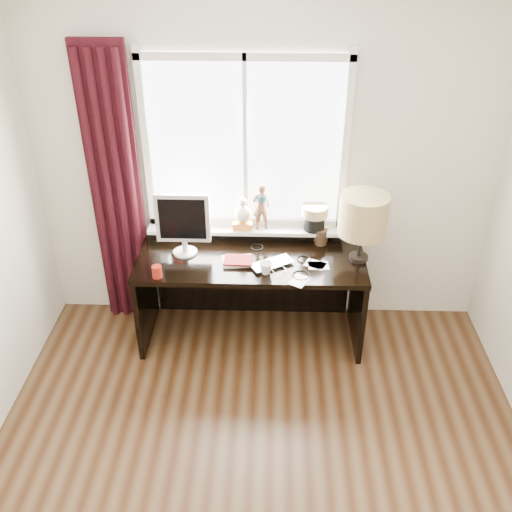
{
  "coord_description": "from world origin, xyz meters",
  "views": [
    {
      "loc": [
        0.05,
        -1.96,
        3.02
      ],
      "look_at": [
        -0.05,
        1.25,
        1.0
      ],
      "focal_mm": 40.0,
      "sensor_mm": 36.0,
      "label": 1
    }
  ],
  "objects_px": {
    "mug": "(266,268)",
    "monitor": "(183,221)",
    "laptop": "(272,264)",
    "table_lamp": "(363,216)",
    "red_cup": "(157,272)",
    "desk": "(252,277)"
  },
  "relations": [
    {
      "from": "mug",
      "to": "monitor",
      "type": "height_order",
      "value": "monitor"
    },
    {
      "from": "laptop",
      "to": "table_lamp",
      "type": "height_order",
      "value": "table_lamp"
    },
    {
      "from": "red_cup",
      "to": "table_lamp",
      "type": "xyz_separation_m",
      "value": [
        1.45,
        0.28,
        0.32
      ]
    },
    {
      "from": "desk",
      "to": "table_lamp",
      "type": "relative_size",
      "value": 3.27
    },
    {
      "from": "monitor",
      "to": "red_cup",
      "type": "bearing_deg",
      "value": -115.02
    },
    {
      "from": "desk",
      "to": "monitor",
      "type": "xyz_separation_m",
      "value": [
        -0.5,
        -0.05,
        0.52
      ]
    },
    {
      "from": "desk",
      "to": "table_lamp",
      "type": "xyz_separation_m",
      "value": [
        0.8,
        -0.1,
        0.61
      ]
    },
    {
      "from": "table_lamp",
      "to": "mug",
      "type": "bearing_deg",
      "value": -163.09
    },
    {
      "from": "red_cup",
      "to": "mug",
      "type": "bearing_deg",
      "value": 5.5
    },
    {
      "from": "laptop",
      "to": "desk",
      "type": "bearing_deg",
      "value": 97.78
    },
    {
      "from": "laptop",
      "to": "red_cup",
      "type": "bearing_deg",
      "value": 162.03
    },
    {
      "from": "desk",
      "to": "red_cup",
      "type": "bearing_deg",
      "value": -149.78
    },
    {
      "from": "mug",
      "to": "monitor",
      "type": "distance_m",
      "value": 0.7
    },
    {
      "from": "red_cup",
      "to": "desk",
      "type": "distance_m",
      "value": 0.81
    },
    {
      "from": "laptop",
      "to": "table_lamp",
      "type": "xyz_separation_m",
      "value": [
        0.64,
        0.11,
        0.35
      ]
    },
    {
      "from": "laptop",
      "to": "red_cup",
      "type": "xyz_separation_m",
      "value": [
        -0.81,
        -0.18,
        0.03
      ]
    },
    {
      "from": "red_cup",
      "to": "table_lamp",
      "type": "bearing_deg",
      "value": 11.0
    },
    {
      "from": "desk",
      "to": "laptop",
      "type": "bearing_deg",
      "value": -51.94
    },
    {
      "from": "mug",
      "to": "table_lamp",
      "type": "xyz_separation_m",
      "value": [
        0.68,
        0.21,
        0.32
      ]
    },
    {
      "from": "desk",
      "to": "monitor",
      "type": "relative_size",
      "value": 3.47
    },
    {
      "from": "laptop",
      "to": "mug",
      "type": "bearing_deg",
      "value": -143.06
    },
    {
      "from": "red_cup",
      "to": "monitor",
      "type": "xyz_separation_m",
      "value": [
        0.15,
        0.33,
        0.23
      ]
    }
  ]
}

